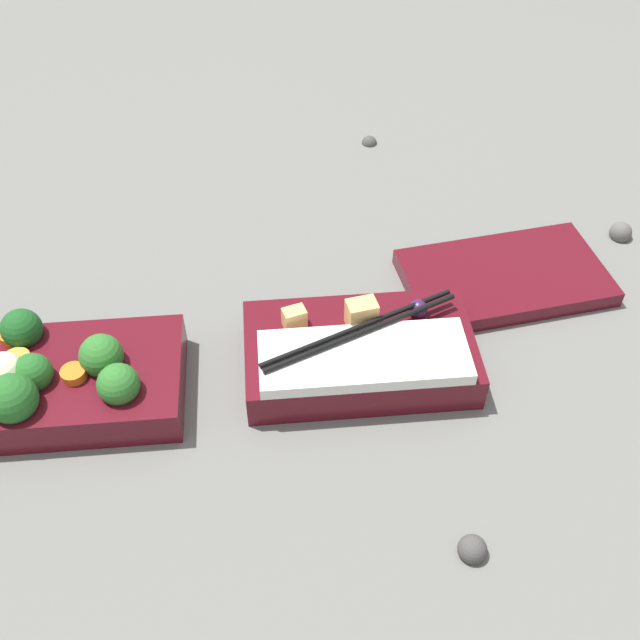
{
  "coord_description": "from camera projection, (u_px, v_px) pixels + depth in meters",
  "views": [
    {
      "loc": [
        0.05,
        -0.44,
        0.54
      ],
      "look_at": [
        0.09,
        0.05,
        0.04
      ],
      "focal_mm": 42.0,
      "sensor_mm": 36.0,
      "label": 1
    }
  ],
  "objects": [
    {
      "name": "ground_plane",
      "position": [
        227.0,
        392.0,
        0.69
      ],
      "size": [
        3.0,
        3.0,
        0.0
      ],
      "primitive_type": "plane",
      "color": "slate"
    },
    {
      "name": "bento_tray_vegetable",
      "position": [
        57.0,
        380.0,
        0.66
      ],
      "size": [
        0.21,
        0.13,
        0.07
      ],
      "color": "#510F19",
      "rests_on": "ground_plane"
    },
    {
      "name": "bento_tray_rice",
      "position": [
        360.0,
        353.0,
        0.69
      ],
      "size": [
        0.21,
        0.12,
        0.06
      ],
      "color": "#510F19",
      "rests_on": "ground_plane"
    },
    {
      "name": "bento_lid",
      "position": [
        504.0,
        278.0,
        0.78
      ],
      "size": [
        0.22,
        0.15,
        0.02
      ],
      "primitive_type": "cube",
      "rotation": [
        0.0,
        0.0,
        0.14
      ],
      "color": "#510F19",
      "rests_on": "ground_plane"
    },
    {
      "name": "pebble_0",
      "position": [
        472.0,
        549.0,
        0.57
      ],
      "size": [
        0.02,
        0.02,
        0.02
      ],
      "primitive_type": "sphere",
      "color": "#474442",
      "rests_on": "ground_plane"
    },
    {
      "name": "pebble_1",
      "position": [
        621.0,
        233.0,
        0.84
      ],
      "size": [
        0.02,
        0.02,
        0.02
      ],
      "primitive_type": "sphere",
      "color": "#595651",
      "rests_on": "ground_plane"
    },
    {
      "name": "pebble_2",
      "position": [
        369.0,
        140.0,
        0.97
      ],
      "size": [
        0.02,
        0.02,
        0.02
      ],
      "primitive_type": "sphere",
      "color": "#474442",
      "rests_on": "ground_plane"
    }
  ]
}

